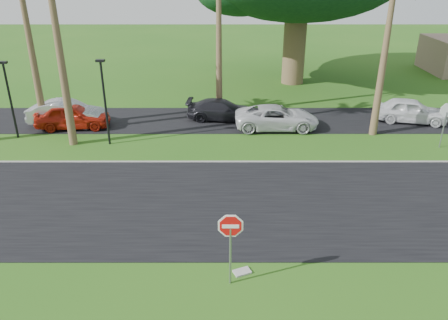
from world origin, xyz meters
name	(u,v)px	position (x,y,z in m)	size (l,w,h in m)	color
ground	(216,229)	(0.00, 0.00, 0.00)	(120.00, 120.00, 0.00)	#245515
road	(217,202)	(0.00, 2.00, 0.01)	(120.00, 8.00, 0.02)	black
parking_strip	(219,120)	(0.00, 12.50, 0.01)	(120.00, 5.00, 0.02)	black
curb	(218,162)	(0.00, 6.05, 0.03)	(120.00, 0.12, 0.06)	gray
stop_sign_near	(230,235)	(0.50, -3.00, 1.77)	(1.05, 0.07, 2.62)	gray
stop_sign_far	(446,116)	(12.00, 8.00, 1.77)	(1.05, 0.07, 2.62)	gray
streetlight_left	(9,95)	(-11.50, 9.50, 2.50)	(0.45, 0.25, 4.34)	black
streetlight_right	(104,97)	(-6.00, 8.50, 2.65)	(0.45, 0.25, 4.64)	black
car_silver	(67,114)	(-9.21, 11.48, 0.77)	(1.62, 4.64, 1.53)	#A6A7AD
car_red	(73,116)	(-8.74, 11.04, 0.74)	(1.75, 4.34, 1.48)	#A61C0D
car_dark	(222,110)	(0.17, 12.58, 0.64)	(1.78, 4.39, 1.27)	black
car_minivan	(277,118)	(3.47, 10.93, 0.69)	(2.29, 4.97, 1.38)	silver
car_pickup	(411,111)	(11.93, 12.13, 0.74)	(1.75, 4.36, 1.48)	silver
utility_slab	(242,272)	(0.89, -2.50, 0.03)	(0.55, 0.35, 0.06)	#9B9A93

